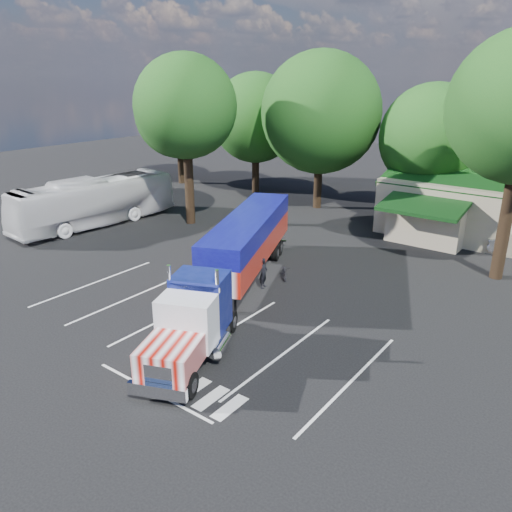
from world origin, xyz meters
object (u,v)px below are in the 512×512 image
Objects in this scene: semi_truck at (237,255)px; tour_bus at (95,202)px; woman at (263,273)px; bicycle at (284,272)px.

semi_truck reaches higher than tour_bus.
woman is at bearing -2.59° from tour_bus.
bicycle is (0.20, 1.77, -0.47)m from woman.
tour_bus reaches higher than woman.
bicycle is at bearing 52.45° from semi_truck.
semi_truck is at bearing -143.94° from bicycle.
woman is 1.84m from bicycle.
woman is 0.13× the size of tour_bus.
bicycle is at bearing -24.02° from woman.
tour_bus is at bearing 145.63° from semi_truck.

